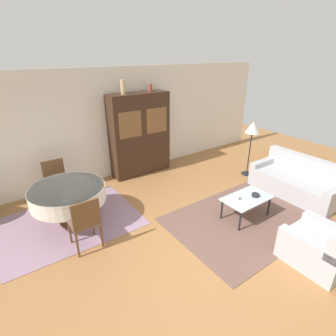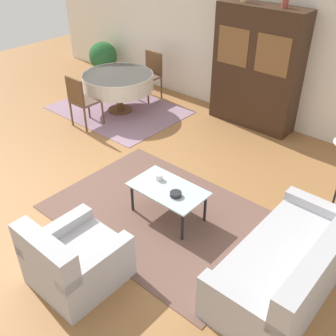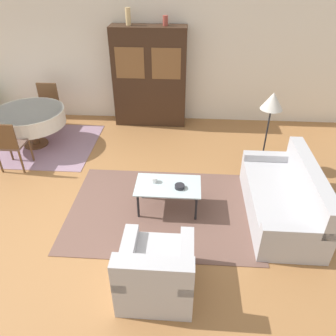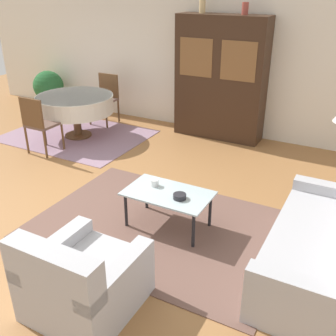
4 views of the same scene
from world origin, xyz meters
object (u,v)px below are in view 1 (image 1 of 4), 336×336
display_cabinet (140,135)px  vase_short (150,88)px  couch (297,182)px  dining_chair_near (85,221)px  armchair (321,247)px  bowl (255,195)px  dining_chair_far (56,179)px  floor_lamp (252,130)px  cup (237,198)px  coffee_table (247,200)px  vase_tall (123,87)px  dining_table (68,194)px

display_cabinet → vase_short: vase_short is taller
couch → dining_chair_near: bearing=78.3°
armchair → bowl: size_ratio=6.13×
display_cabinet → dining_chair_far: 2.32m
floor_lamp → cup: (-1.84, -1.22, -0.73)m
armchair → coffee_table: armchair is taller
armchair → display_cabinet: size_ratio=0.42×
vase_short → display_cabinet: bearing=-179.8°
cup → vase_tall: bearing=104.7°
armchair → vase_short: size_ratio=4.74×
display_cabinet → cup: bearing=-82.5°
armchair → dining_chair_far: size_ratio=0.94×
coffee_table → armchair: bearing=-91.4°
display_cabinet → dining_chair_near: display_cabinet is taller
coffee_table → dining_chair_far: dining_chair_far is taller
dining_chair_near → dining_chair_far: size_ratio=1.00×
dining_chair_near → vase_short: bearing=39.6°
dining_chair_far → floor_lamp: bearing=162.5°
armchair → dining_table: bearing=130.6°
bowl → dining_chair_near: bearing=162.2°
dining_table → vase_tall: bearing=33.9°
coffee_table → dining_table: dining_table is taller
coffee_table → floor_lamp: size_ratio=0.68×
dining_chair_near → vase_tall: size_ratio=2.94×
display_cabinet → floor_lamp: bearing=-38.2°
dining_chair_far → floor_lamp: 4.73m
floor_lamp → armchair: bearing=-121.2°
coffee_table → bowl: (0.17, -0.06, 0.07)m
couch → cup: bearing=86.9°
display_cabinet → armchair: bearing=-82.8°
armchair → cup: 1.55m
couch → floor_lamp: (-0.08, 1.32, 0.92)m
armchair → dining_table: size_ratio=0.65×
coffee_table → cup: bearing=162.1°
couch → vase_tall: size_ratio=5.88×
couch → vase_short: size_ratio=10.11×
dining_table → dining_chair_near: size_ratio=1.44×
armchair → cup: armchair is taller
dining_table → floor_lamp: 4.54m
dining_table → vase_short: size_ratio=7.25×
cup → vase_short: vase_short is taller
dining_chair_far → cup: 3.72m
cup → vase_tall: 3.55m
bowl → vase_tall: vase_tall is taller
vase_short → vase_tall: bearing=180.0°
armchair → display_cabinet: 4.60m
dining_table → vase_short: (2.58, 1.24, 1.58)m
floor_lamp → dining_table: bearing=173.4°
dining_table → dining_chair_far: size_ratio=1.44×
bowl → vase_tall: 3.76m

